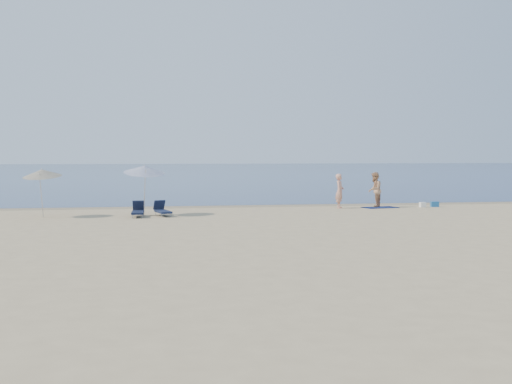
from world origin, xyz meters
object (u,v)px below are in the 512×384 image
person_left (340,191)px  person_right (375,190)px  umbrella_near (144,169)px  blue_cooler (435,204)px

person_left → person_right: (2.05, 0.14, 0.04)m
umbrella_near → person_left: bearing=-1.1°
blue_cooler → umbrella_near: size_ratio=0.16×
blue_cooler → person_left: bearing=-172.1°
person_right → umbrella_near: umbrella_near is taller
blue_cooler → umbrella_near: umbrella_near is taller
blue_cooler → umbrella_near: 16.25m
person_left → umbrella_near: (-10.47, -2.37, 1.28)m
person_left → umbrella_near: size_ratio=0.72×
person_right → person_left: bearing=-54.1°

